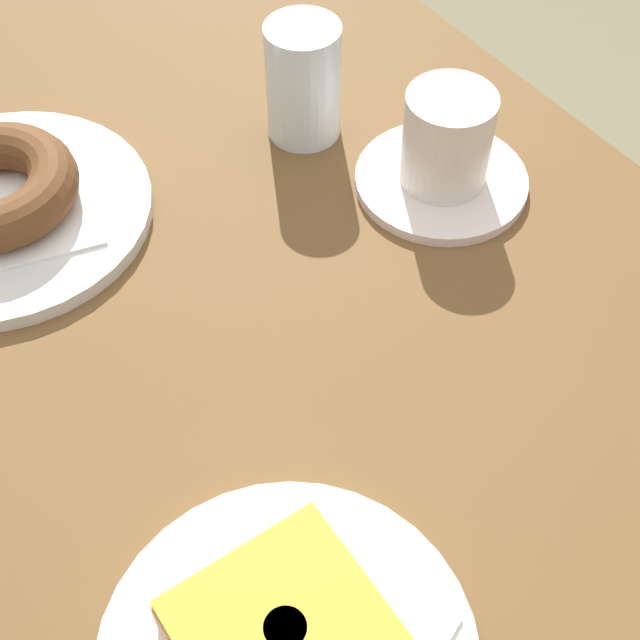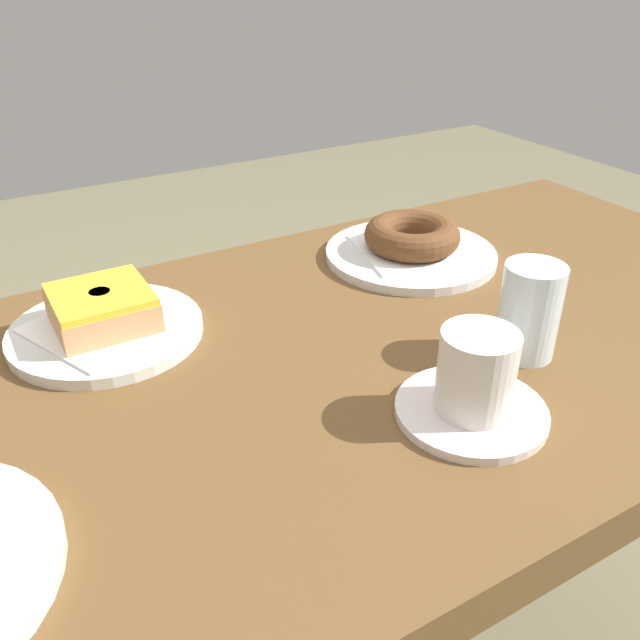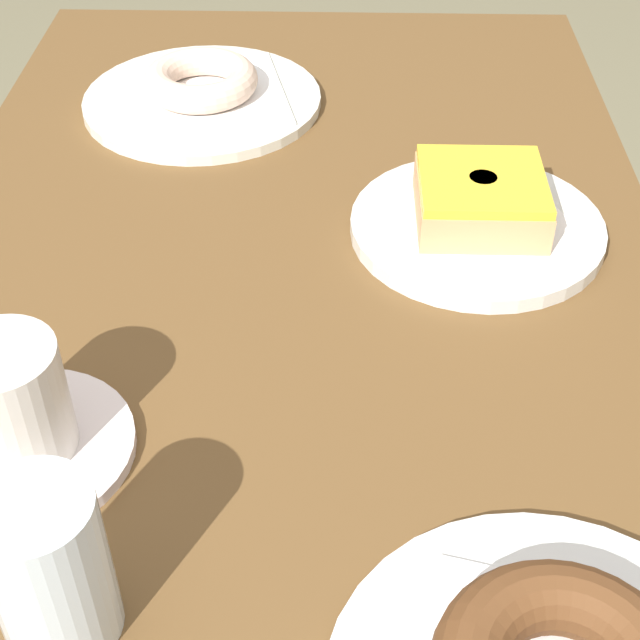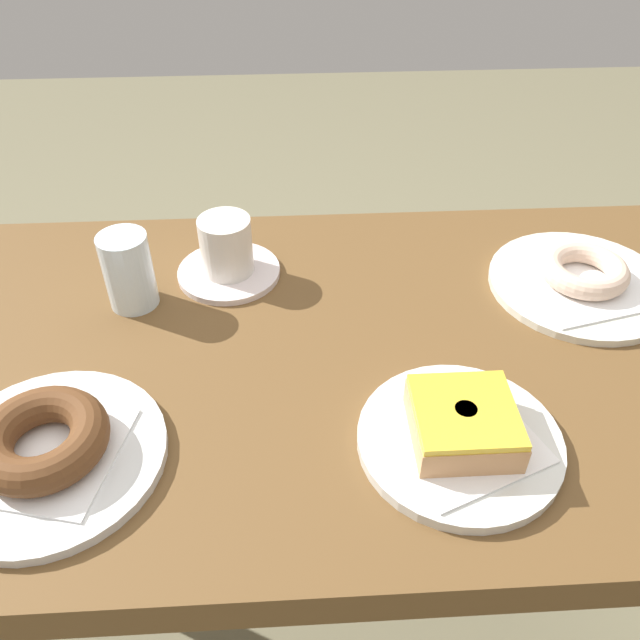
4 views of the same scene
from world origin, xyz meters
name	(u,v)px [view 1 (image 1 of 4)]	position (x,y,z in m)	size (l,w,h in m)	color
table	(324,400)	(0.00, 0.00, 0.64)	(1.29, 0.61, 0.74)	brown
plate_chocolate_ring	(3,212)	(0.22, 0.15, 0.74)	(0.23, 0.23, 0.01)	silver
napkin_chocolate_ring	(0,205)	(0.22, 0.15, 0.75)	(0.14, 0.14, 0.00)	white
water_glass	(303,81)	(0.18, -0.10, 0.79)	(0.06, 0.06, 0.10)	silver
coffee_cup	(445,151)	(0.06, -0.16, 0.77)	(0.14, 0.14, 0.09)	silver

